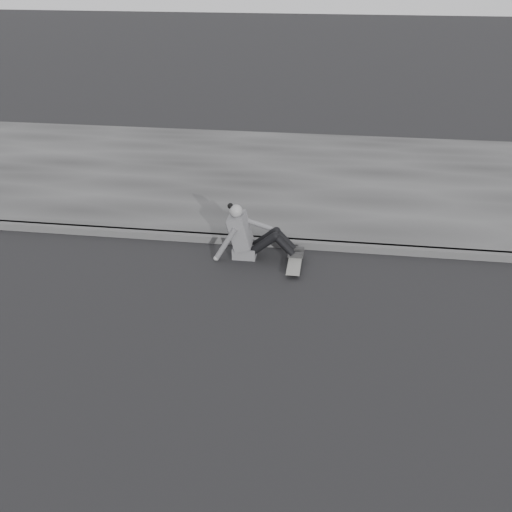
{
  "coord_description": "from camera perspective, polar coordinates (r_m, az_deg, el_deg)",
  "views": [
    {
      "loc": [
        -0.33,
        -5.62,
        4.26
      ],
      "look_at": [
        -1.29,
        1.26,
        0.5
      ],
      "focal_mm": 40.0,
      "sensor_mm": 36.0,
      "label": 1
    }
  ],
  "objects": [
    {
      "name": "seated_woman",
      "position": [
        8.79,
        -0.71,
        2.05
      ],
      "size": [
        1.38,
        0.46,
        0.88
      ],
      "color": "#58585B",
      "rests_on": "ground"
    },
    {
      "name": "skateboard",
      "position": [
        8.64,
        3.88,
        -0.69
      ],
      "size": [
        0.2,
        0.78,
        0.09
      ],
      "color": "#A9A9A3",
      "rests_on": "ground"
    },
    {
      "name": "sidewalk",
      "position": [
        11.99,
        9.09,
        7.54
      ],
      "size": [
        24.0,
        6.0,
        0.12
      ],
      "primitive_type": "cube",
      "color": "#383838",
      "rests_on": "ground"
    },
    {
      "name": "curb",
      "position": [
        9.22,
        9.11,
        0.92
      ],
      "size": [
        24.0,
        0.16,
        0.12
      ],
      "primitive_type": "cube",
      "color": "#464646",
      "rests_on": "ground"
    },
    {
      "name": "ground",
      "position": [
        7.06,
        9.1,
        -9.13
      ],
      "size": [
        80.0,
        80.0,
        0.0
      ],
      "primitive_type": "plane",
      "color": "black",
      "rests_on": "ground"
    }
  ]
}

